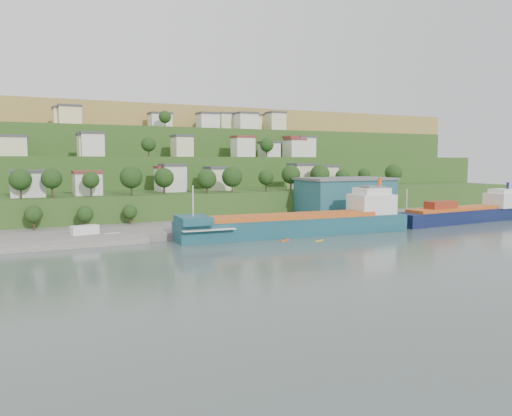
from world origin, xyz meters
TOP-DOWN VIEW (x-y plane):
  - ground at (0.00, 0.00)m, footprint 500.00×500.00m
  - quay at (20.00, 28.00)m, footprint 220.00×26.00m
  - pebble_beach at (-55.00, 22.00)m, footprint 40.00×18.00m
  - hillside at (0.02, 168.69)m, footprint 360.00×210.95m
  - cargo_ship_near at (7.23, 9.23)m, footprint 67.99×14.74m
  - cargo_ship_far at (71.19, 10.14)m, footprint 54.80×12.67m
  - warehouse at (36.64, 30.45)m, footprint 31.73×20.22m
  - caravan at (-49.35, 21.96)m, footprint 7.03×4.01m
  - dinghy at (-42.75, 20.97)m, footprint 4.34×2.35m
  - kayak_orange at (-2.47, 2.19)m, footprint 3.12×1.55m
  - kayak_yellow at (5.21, -2.26)m, footprint 2.87×1.44m

SIDE VIEW (x-z plane):
  - ground at x=0.00m, z-range 0.00..0.00m
  - quay at x=20.00m, z-range -2.00..2.00m
  - pebble_beach at x=-55.00m, z-range -1.20..1.20m
  - hillside at x=0.02m, z-range -47.91..48.09m
  - kayak_yellow at x=5.21m, z-range -0.15..0.57m
  - kayak_orange at x=-2.47m, z-range -0.16..0.62m
  - dinghy at x=-42.75m, z-range 1.20..2.02m
  - cargo_ship_far at x=71.19m, z-range -5.05..9.71m
  - caravan at x=-49.35m, z-range 1.20..4.29m
  - cargo_ship_near at x=7.23m, z-range -5.90..11.43m
  - warehouse at x=36.64m, z-range 2.03..14.83m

